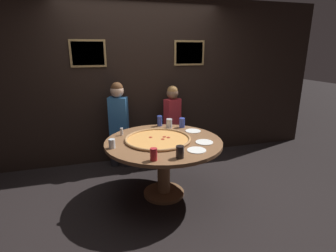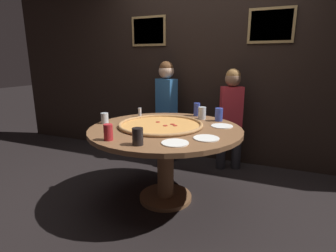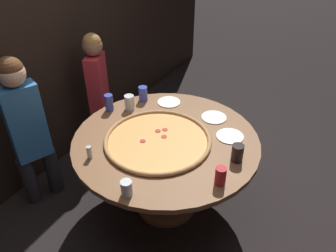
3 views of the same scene
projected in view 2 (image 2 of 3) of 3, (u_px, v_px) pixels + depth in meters
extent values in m
plane|color=black|center=(166.00, 198.00, 2.64)|extent=(24.00, 24.00, 0.00)
cube|color=black|center=(204.00, 65.00, 3.50)|extent=(6.40, 0.06, 2.60)
cube|color=#9E7F4C|center=(149.00, 31.00, 3.65)|extent=(0.52, 0.02, 0.40)
cube|color=slate|center=(148.00, 31.00, 3.65)|extent=(0.46, 0.01, 0.34)
cube|color=#9E7F4C|center=(271.00, 25.00, 3.06)|extent=(0.52, 0.02, 0.40)
cube|color=slate|center=(271.00, 25.00, 3.05)|extent=(0.46, 0.01, 0.34)
cylinder|color=brown|center=(165.00, 129.00, 2.47)|extent=(1.43, 1.43, 0.04)
cylinder|color=brown|center=(166.00, 166.00, 2.55)|extent=(0.16, 0.16, 0.70)
cylinder|color=brown|center=(166.00, 197.00, 2.63)|extent=(0.52, 0.52, 0.04)
cylinder|color=#E0994C|center=(161.00, 125.00, 2.51)|extent=(0.77, 0.77, 0.01)
torus|color=#B27F4C|center=(161.00, 124.00, 2.51)|extent=(0.81, 0.81, 0.03)
cylinder|color=#A8281E|center=(158.00, 122.00, 2.62)|extent=(0.04, 0.04, 0.00)
cylinder|color=#A8281E|center=(165.00, 126.00, 2.47)|extent=(0.04, 0.04, 0.00)
cylinder|color=#A8281E|center=(172.00, 124.00, 2.53)|extent=(0.04, 0.04, 0.00)
cylinder|color=#A8281E|center=(175.00, 126.00, 2.47)|extent=(0.04, 0.04, 0.00)
cylinder|color=#B22328|center=(108.00, 132.00, 2.05)|extent=(0.07, 0.07, 0.13)
cylinder|color=#384CB7|center=(197.00, 109.00, 2.96)|extent=(0.07, 0.07, 0.15)
cylinder|color=#384CB7|center=(219.00, 115.00, 2.71)|extent=(0.08, 0.08, 0.14)
cylinder|color=black|center=(138.00, 137.00, 1.94)|extent=(0.08, 0.08, 0.13)
cylinder|color=silver|center=(105.00, 118.00, 2.61)|extent=(0.07, 0.07, 0.11)
cylinder|color=silver|center=(202.00, 113.00, 2.80)|extent=(0.08, 0.08, 0.13)
cylinder|color=white|center=(206.00, 138.00, 2.10)|extent=(0.21, 0.21, 0.01)
cylinder|color=white|center=(175.00, 143.00, 1.98)|extent=(0.21, 0.21, 0.01)
cylinder|color=white|center=(222.00, 126.00, 2.50)|extent=(0.21, 0.21, 0.01)
cylinder|color=silver|center=(140.00, 113.00, 2.94)|extent=(0.04, 0.04, 0.08)
cylinder|color=#B7B7BC|center=(140.00, 108.00, 2.93)|extent=(0.04, 0.04, 0.01)
cylinder|color=#232328|center=(172.00, 144.00, 3.60)|extent=(0.16, 0.16, 0.47)
cylinder|color=#232328|center=(161.00, 141.00, 3.74)|extent=(0.16, 0.16, 0.47)
cube|color=#3370B2|center=(166.00, 103.00, 3.53)|extent=(0.32, 0.24, 0.65)
sphere|color=beige|center=(166.00, 71.00, 3.43)|extent=(0.20, 0.20, 0.20)
sphere|color=brown|center=(166.00, 68.00, 3.42)|extent=(0.19, 0.19, 0.19)
cylinder|color=#232328|center=(236.00, 152.00, 3.34)|extent=(0.15, 0.15, 0.44)
cylinder|color=#232328|center=(221.00, 152.00, 3.34)|extent=(0.15, 0.15, 0.44)
cube|color=red|center=(231.00, 112.00, 3.22)|extent=(0.30, 0.23, 0.61)
sphere|color=#8C664C|center=(233.00, 79.00, 3.12)|extent=(0.19, 0.19, 0.19)
sphere|color=#9E703D|center=(233.00, 76.00, 3.11)|extent=(0.17, 0.17, 0.17)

